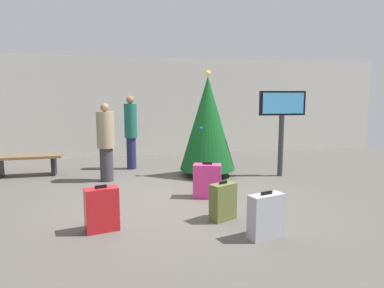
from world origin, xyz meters
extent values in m
plane|color=#514C47|center=(0.00, 0.00, 0.00)|extent=(16.00, 16.00, 0.00)
cube|color=beige|center=(0.00, 4.69, 1.49)|extent=(16.00, 0.20, 2.98)
cylinder|color=#4C3319|center=(1.13, 1.60, 0.08)|extent=(0.12, 0.12, 0.16)
cone|color=#0F4719|center=(1.13, 1.60, 1.22)|extent=(1.26, 1.26, 2.11)
sphere|color=#F2D84C|center=(1.13, 1.60, 2.33)|extent=(0.12, 0.12, 0.12)
sphere|color=blue|center=(0.91, 1.36, 1.13)|extent=(0.08, 0.08, 0.08)
sphere|color=silver|center=(1.41, 1.71, 1.21)|extent=(0.08, 0.08, 0.08)
sphere|color=blue|center=(1.34, 1.69, 1.47)|extent=(0.08, 0.08, 0.08)
sphere|color=silver|center=(0.77, 1.72, 0.94)|extent=(0.08, 0.08, 0.08)
cylinder|color=#333338|center=(2.76, 1.18, 0.70)|extent=(0.12, 0.12, 1.40)
cube|color=black|center=(2.76, 1.18, 1.67)|extent=(1.07, 0.17, 0.54)
cube|color=#4CB2F2|center=(2.76, 1.14, 1.67)|extent=(0.96, 0.09, 0.46)
cube|color=brown|center=(-2.91, 2.54, 0.45)|extent=(1.53, 0.44, 0.06)
cube|color=black|center=(-3.48, 2.54, 0.21)|extent=(0.08, 0.35, 0.42)
cube|color=black|center=(-2.34, 2.54, 0.21)|extent=(0.08, 0.35, 0.42)
cylinder|color=#333338|center=(-1.13, 1.65, 0.36)|extent=(0.28, 0.28, 0.73)
cylinder|color=gray|center=(-1.13, 1.65, 1.12)|extent=(0.53, 0.53, 0.78)
sphere|color=#8C6647|center=(-1.13, 1.65, 1.59)|extent=(0.18, 0.18, 0.18)
cylinder|color=#1E234C|center=(-0.52, 2.77, 0.40)|extent=(0.24, 0.24, 0.79)
cylinder|color=#19594C|center=(-0.52, 2.77, 1.21)|extent=(0.44, 0.44, 0.84)
sphere|color=#8C6647|center=(-0.52, 2.77, 1.73)|extent=(0.19, 0.19, 0.19)
cube|color=#B2191E|center=(-1.20, -1.19, 0.30)|extent=(0.48, 0.31, 0.61)
cube|color=black|center=(-1.20, -1.19, 0.63)|extent=(0.16, 0.06, 0.04)
cube|color=#E5388C|center=(0.65, -0.03, 0.31)|extent=(0.56, 0.43, 0.61)
cube|color=black|center=(0.65, -0.03, 0.63)|extent=(0.17, 0.09, 0.04)
cube|color=#9EA0A5|center=(0.89, -1.94, 0.29)|extent=(0.52, 0.31, 0.59)
cube|color=black|center=(0.89, -1.94, 0.61)|extent=(0.17, 0.07, 0.04)
cube|color=#59602D|center=(0.56, -1.18, 0.28)|extent=(0.44, 0.34, 0.56)
cube|color=black|center=(0.56, -1.18, 0.58)|extent=(0.14, 0.08, 0.04)
camera|label=1|loc=(-1.08, -5.91, 1.88)|focal=32.26mm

